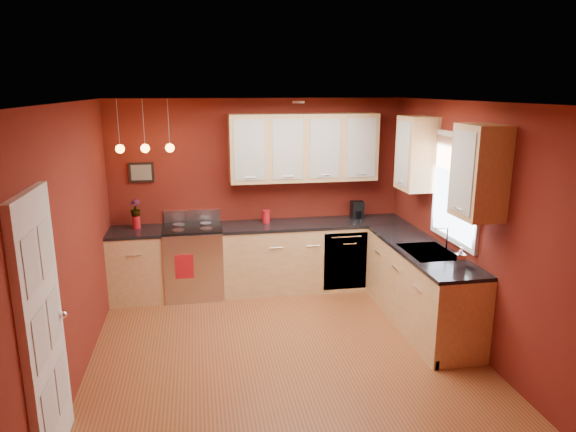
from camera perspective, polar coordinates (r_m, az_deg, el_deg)
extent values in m
plane|color=#97552C|center=(5.62, -0.42, -15.03)|extent=(4.20, 4.20, 0.00)
cube|color=white|center=(4.91, -0.47, 12.55)|extent=(4.00, 4.20, 0.02)
cube|color=maroon|center=(7.13, -3.30, 2.46)|extent=(4.00, 0.02, 2.60)
cube|color=maroon|center=(3.20, 6.08, -12.56)|extent=(4.00, 0.02, 2.60)
cube|color=maroon|center=(5.18, -22.85, -3.10)|extent=(0.02, 4.20, 2.60)
cube|color=maroon|center=(5.78, 19.49, -1.08)|extent=(0.02, 4.20, 2.60)
cube|color=#E8BD7D|center=(7.07, -16.35, -5.36)|extent=(0.70, 0.60, 0.90)
cube|color=#E8BD7D|center=(7.19, 2.89, -4.46)|extent=(2.54, 0.60, 0.90)
cube|color=#E8BD7D|center=(6.29, 14.45, -7.67)|extent=(0.60, 2.10, 0.90)
cube|color=black|center=(6.93, -16.62, -1.69)|extent=(0.70, 0.62, 0.04)
cube|color=black|center=(7.05, 2.94, -0.84)|extent=(2.54, 0.62, 0.04)
cube|color=black|center=(6.13, 14.71, -3.58)|extent=(0.62, 2.10, 0.04)
cube|color=silver|center=(7.02, -10.41, -5.07)|extent=(0.76, 0.64, 0.92)
cube|color=black|center=(6.73, -10.41, -5.73)|extent=(0.55, 0.02, 0.32)
cylinder|color=silver|center=(6.64, -10.50, -3.81)|extent=(0.60, 0.02, 0.02)
cube|color=black|center=(6.88, -10.58, -1.32)|extent=(0.76, 0.60, 0.03)
cylinder|color=gray|center=(6.74, -12.12, -1.53)|extent=(0.16, 0.16, 0.01)
cylinder|color=gray|center=(6.74, -9.06, -1.40)|extent=(0.16, 0.16, 0.01)
cylinder|color=gray|center=(7.01, -12.05, -0.93)|extent=(0.16, 0.16, 0.01)
cylinder|color=gray|center=(7.01, -9.11, -0.80)|extent=(0.16, 0.16, 0.01)
cube|color=silver|center=(7.14, -10.61, 0.04)|extent=(0.76, 0.04, 0.16)
cube|color=silver|center=(7.01, 6.38, -5.01)|extent=(0.60, 0.02, 0.80)
cube|color=gray|center=(6.01, 15.30, -4.05)|extent=(0.50, 0.70, 0.05)
cube|color=black|center=(6.16, 14.63, -3.66)|extent=(0.42, 0.30, 0.02)
cube|color=black|center=(5.86, 16.00, -4.64)|extent=(0.42, 0.30, 0.02)
cylinder|color=white|center=(6.06, 17.28, -2.41)|extent=(0.02, 0.02, 0.28)
cylinder|color=white|center=(5.99, 16.78, -1.26)|extent=(0.16, 0.02, 0.02)
cube|color=white|center=(5.95, 18.19, 2.90)|extent=(0.04, 1.02, 1.22)
cube|color=white|center=(5.95, 18.07, 2.90)|extent=(0.01, 0.90, 1.10)
cube|color=#98694C|center=(5.88, 18.21, 6.43)|extent=(0.02, 0.96, 0.36)
cube|color=white|center=(4.18, -25.58, -11.48)|extent=(0.06, 0.82, 2.05)
cube|color=silver|center=(3.80, -26.67, -4.75)|extent=(0.00, 0.28, 0.40)
cube|color=silver|center=(4.13, -25.31, -3.18)|extent=(0.00, 0.28, 0.40)
cube|color=silver|center=(4.00, -25.79, -12.25)|extent=(0.00, 0.28, 0.40)
cube|color=silver|center=(4.32, -24.54, -10.18)|extent=(0.00, 0.28, 0.40)
cube|color=silver|center=(4.26, -24.97, -18.93)|extent=(0.00, 0.28, 0.40)
cube|color=silver|center=(4.56, -23.82, -16.53)|extent=(0.00, 0.28, 0.40)
sphere|color=white|center=(4.46, -23.70, -10.00)|extent=(0.06, 0.06, 0.06)
cube|color=#E8BD7D|center=(6.96, 1.76, 7.61)|extent=(2.00, 0.35, 0.90)
cube|color=#E8BD7D|center=(5.86, 16.96, 5.80)|extent=(0.35, 1.95, 0.90)
cube|color=black|center=(7.04, -15.98, 4.68)|extent=(0.32, 0.03, 0.26)
cylinder|color=gray|center=(6.67, -18.36, 9.66)|extent=(0.01, 0.01, 0.60)
sphere|color=#FFA53F|center=(6.69, -18.16, 7.10)|extent=(0.11, 0.11, 0.11)
cylinder|color=gray|center=(6.63, -15.76, 9.82)|extent=(0.01, 0.01, 0.60)
sphere|color=#FFA53F|center=(6.66, -15.59, 7.25)|extent=(0.11, 0.11, 0.11)
cylinder|color=gray|center=(6.61, -13.14, 9.96)|extent=(0.01, 0.01, 0.60)
sphere|color=#FFA53F|center=(6.64, -12.99, 7.38)|extent=(0.11, 0.11, 0.11)
cylinder|color=#B1131A|center=(7.00, -2.44, -0.11)|extent=(0.11, 0.11, 0.16)
cylinder|color=#B1131A|center=(6.98, -2.45, 0.58)|extent=(0.11, 0.11, 0.02)
cylinder|color=#B1131A|center=(7.00, -16.50, -0.66)|extent=(0.10, 0.10, 0.17)
imported|color=#B1131A|center=(6.96, -16.60, 0.79)|extent=(0.16, 0.16, 0.24)
cube|color=black|center=(7.32, 7.69, 0.73)|extent=(0.17, 0.15, 0.24)
cylinder|color=black|center=(7.29, 7.79, 0.15)|extent=(0.10, 0.10, 0.11)
imported|color=white|center=(5.54, 18.61, -4.36)|extent=(0.12, 0.12, 0.22)
cube|color=#B1131A|center=(6.69, -11.45, -5.54)|extent=(0.23, 0.02, 0.32)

